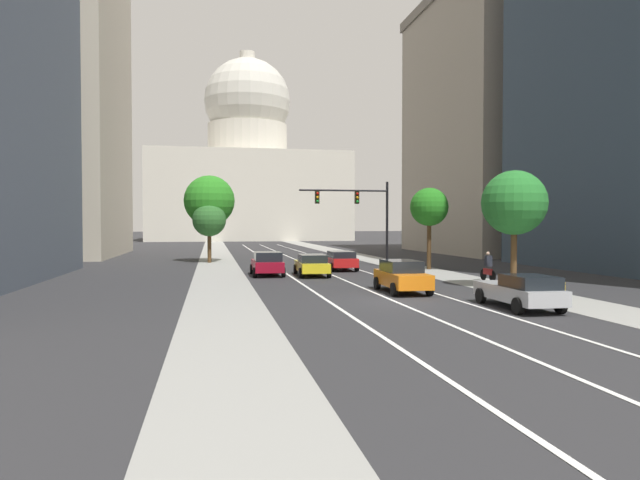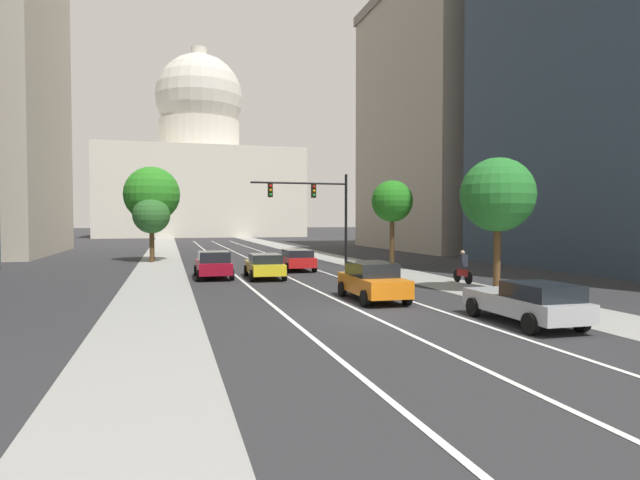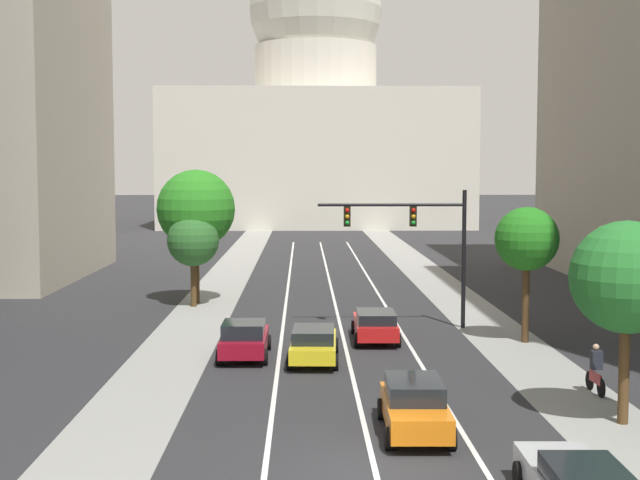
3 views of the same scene
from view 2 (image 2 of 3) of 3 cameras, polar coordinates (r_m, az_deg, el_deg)
The scene contains 20 objects.
ground_plane at distance 57.77m, azimuth -9.15°, elevation -1.21°, with size 400.00×400.00×0.00m, color #2B2B2D.
sidewalk_left at distance 52.40m, azimuth -16.40°, elevation -1.59°, with size 3.28×130.00×0.01m, color gray.
sidewalk_right at distance 54.20m, azimuth -0.91°, elevation -1.39°, with size 3.28×130.00×0.01m, color gray.
lane_stripe_left at distance 42.60m, azimuth -10.56°, elevation -2.36°, with size 0.16×90.00×0.01m, color white.
lane_stripe_center at distance 42.94m, azimuth -6.84°, elevation -2.30°, with size 0.16×90.00×0.01m, color white.
lane_stripe_right at distance 43.46m, azimuth -3.18°, elevation -2.24°, with size 0.16×90.00×0.01m, color white.
office_tower_far_right at distance 65.08m, azimuth 13.60°, elevation 12.41°, with size 15.07×24.14×29.97m.
capitol_building at distance 118.90m, azimuth -12.60°, elevation 7.32°, with size 40.37×27.48×39.97m.
car_red at distance 35.25m, azimuth -2.55°, elevation -2.04°, with size 2.06×4.48×1.39m.
car_silver at distance 18.18m, azimuth 21.13°, elevation -6.12°, with size 2.00×4.58×1.38m.
car_crimson at distance 31.00m, azimuth -11.22°, elevation -2.56°, with size 2.03×4.30×1.56m.
car_orange at distance 22.19m, azimuth 5.58°, elevation -4.30°, with size 2.01×4.39×1.56m.
car_yellow at distance 30.64m, azimuth -5.89°, elevation -2.68°, with size 2.13×4.73×1.40m.
traffic_signal_mast at distance 38.81m, azimuth -0.31°, elevation 4.08°, with size 7.12×0.39×6.66m.
fire_hydrant at distance 21.38m, azimuth 24.65°, elevation -5.66°, with size 0.26×0.35×0.91m.
cyclist at distance 29.03m, azimuth 14.91°, elevation -2.78°, with size 0.37×1.70×1.72m.
street_tree_mid_left at distance 45.65m, azimuth -17.39°, elevation 4.63°, with size 4.45×4.45×7.63m.
street_tree_near_left at distance 44.26m, azimuth -17.44°, elevation 2.51°, with size 2.89×2.89×5.16m.
street_tree_mid_right at distance 36.85m, azimuth 7.65°, elevation 4.04°, with size 2.81×2.81×6.00m.
street_tree_near_right at distance 25.80m, azimuth 18.30°, elevation 4.53°, with size 3.37×3.37×6.14m.
Camera 2 is at (-6.63, -17.30, 3.27)m, focal length 30.21 mm.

